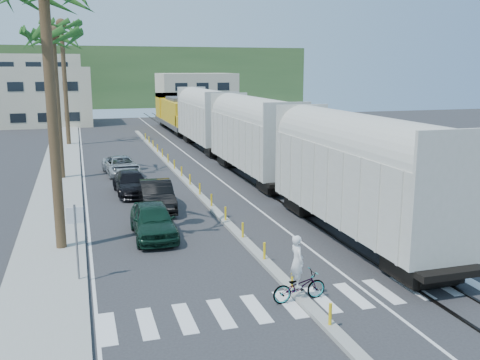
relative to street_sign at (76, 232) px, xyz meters
name	(u,v)px	position (x,y,z in m)	size (l,w,h in m)	color
ground	(282,280)	(7.30, -2.00, -1.97)	(140.00, 140.00, 0.00)	#28282B
sidewalk	(60,171)	(-1.20, 23.00, -1.90)	(3.00, 90.00, 0.15)	gray
rails	(220,157)	(12.30, 26.00, -1.94)	(1.56, 100.00, 0.06)	black
median	(182,177)	(7.30, 17.96, -1.88)	(0.45, 60.00, 0.85)	gray
crosswalk	(303,302)	(7.30, -4.00, -1.97)	(14.00, 2.20, 0.01)	silver
lane_markings	(144,168)	(5.15, 23.00, -1.97)	(9.42, 90.00, 0.01)	silver
freight_train	(231,130)	(12.30, 22.29, 0.93)	(3.00, 60.94, 5.85)	#B5B3A6
palm_trees	(55,24)	(-0.80, 20.70, 8.84)	(3.50, 37.20, 13.75)	brown
street_sign	(76,232)	(0.00, 0.00, 0.00)	(0.60, 0.08, 3.00)	slate
buildings	(80,90)	(0.89, 69.66, 2.39)	(38.00, 27.00, 10.00)	#BAB294
hillside	(110,77)	(7.30, 98.00, 4.03)	(80.00, 20.00, 12.00)	#385628
car_lead	(153,220)	(3.42, 4.75, -1.16)	(1.97, 4.80, 1.63)	black
car_second	(156,196)	(4.29, 9.65, -1.16)	(1.86, 4.98, 1.63)	black
car_third	(131,183)	(3.31, 13.94, -1.26)	(2.21, 4.99, 1.42)	black
car_rear	(121,166)	(3.21, 20.57, -1.29)	(2.75, 5.11, 1.37)	#B3B6B9
cyclist	(299,280)	(7.18, -3.82, -1.22)	(1.01, 2.08, 2.35)	#9EA0A5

